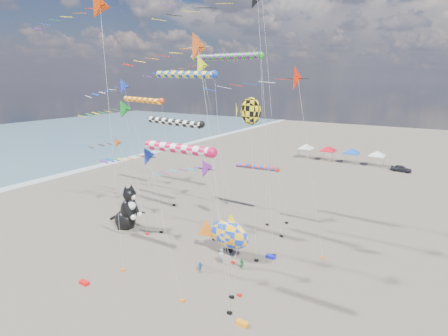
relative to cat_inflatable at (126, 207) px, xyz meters
name	(u,v)px	position (x,y,z in m)	size (l,w,h in m)	color
ground	(123,311)	(11.36, -11.15, -2.77)	(260.00, 260.00, 0.00)	brown
delta_kite_0	(74,8)	(3.51, -7.08, 20.34)	(11.64, 2.35, 24.61)	red
delta_kite_1	(188,49)	(13.77, -5.32, 16.83)	(10.86, 2.36, 21.07)	#DB4E15
delta_kite_2	(132,89)	(0.94, 1.19, 13.56)	(8.51, 1.88, 17.62)	#1938C8
delta_kite_3	(134,163)	(10.11, -7.84, 8.20)	(9.25, 1.68, 12.21)	#1835C1
delta_kite_4	(293,81)	(18.15, 5.10, 14.49)	(13.01, 2.51, 18.81)	red
delta_kite_5	(196,67)	(5.15, 7.53, 16.02)	(13.41, 2.56, 20.34)	#F3FF08
delta_kite_6	(192,173)	(13.49, -4.74, 7.10)	(9.30, 1.77, 11.12)	purple
delta_kite_7	(246,0)	(14.12, 2.97, 21.57)	(14.21, 2.95, 26.06)	black
delta_kite_8	(111,146)	(-7.13, 4.60, 5.87)	(9.65, 1.51, 9.84)	#D85F15
delta_kite_9	(114,111)	(-0.83, -0.03, 11.19)	(10.95, 2.19, 15.37)	#0F8823
windsock_0	(259,168)	(11.78, 11.45, 3.89)	(7.32, 0.68, 7.05)	red
windsock_1	(177,123)	(5.82, 2.81, 10.00)	(9.13, 0.77, 13.22)	black
windsock_2	(187,75)	(7.65, 2.53, 15.03)	(9.13, 0.76, 18.28)	#123FBD
windsock_3	(227,57)	(8.14, 9.69, 17.15)	(11.14, 0.85, 20.42)	#1A931F
windsock_4	(182,150)	(14.43, -7.13, 9.59)	(7.69, 0.77, 12.82)	#D10E41
windsock_5	(145,101)	(-4.82, 9.02, 11.76)	(8.60, 0.80, 15.01)	red
angelfish_kite	(249,112)	(14.52, 3.09, 11.55)	(3.74, 3.02, 15.76)	yellow
cat_inflatable	(126,207)	(0.00, 0.00, 0.00)	(4.11, 2.05, 5.55)	black
fish_inflatable	(229,234)	(13.85, 0.57, -0.36)	(5.93, 2.49, 4.66)	blue
person_adult	(221,257)	(14.08, -1.21, -1.97)	(0.59, 0.38, 1.61)	gray
child_green	(242,264)	(16.19, -0.97, -2.24)	(0.52, 0.40, 1.07)	#176D35
child_blue	(200,267)	(13.16, -3.45, -2.23)	(0.64, 0.27, 1.10)	#286FB8
kite_bag_0	(242,323)	(19.95, -7.74, -2.62)	(0.90, 0.44, 0.30)	orange
kite_bag_1	(271,257)	(17.65, 2.44, -2.62)	(0.90, 0.44, 0.30)	#1316C5
kite_bag_2	(84,283)	(5.66, -10.37, -2.62)	(0.90, 0.44, 0.30)	red
kite_bag_3	(228,250)	(13.25, 1.46, -2.62)	(0.90, 0.44, 0.30)	black
tent_row	(340,148)	(12.86, 48.85, 0.38)	(19.20, 4.20, 3.80)	silver
parked_car	(401,168)	(25.16, 46.85, -2.14)	(1.50, 3.73, 1.27)	#26262D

